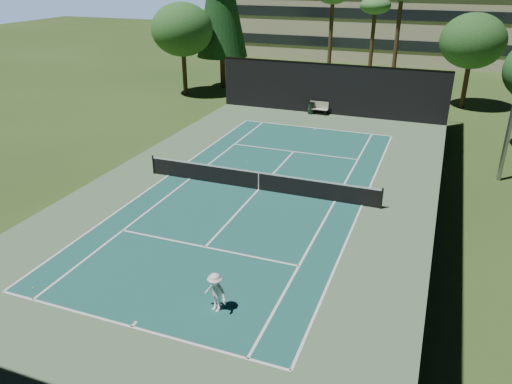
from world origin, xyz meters
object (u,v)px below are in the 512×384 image
(tennis_ball_c, at_px, (314,186))
(park_bench, at_px, (319,108))
(player, at_px, (215,292))
(trash_bin, at_px, (311,108))
(tennis_ball_a, at_px, (34,288))
(tennis_net, at_px, (259,180))
(tennis_ball_d, at_px, (247,162))
(tennis_ball_b, at_px, (234,173))

(tennis_ball_c, relative_size, park_bench, 0.05)
(player, relative_size, trash_bin, 1.56)
(park_bench, relative_size, trash_bin, 1.59)
(tennis_ball_a, bearing_deg, tennis_net, 67.79)
(tennis_ball_a, height_order, trash_bin, trash_bin)
(tennis_ball_a, bearing_deg, park_bench, 81.85)
(tennis_net, height_order, tennis_ball_c, tennis_net)
(player, xyz_separation_m, tennis_ball_d, (-4.34, 13.68, -0.70))
(tennis_ball_a, relative_size, tennis_ball_b, 0.85)
(player, relative_size, tennis_ball_d, 23.43)
(tennis_ball_a, height_order, tennis_ball_d, same)
(tennis_net, distance_m, player, 10.31)
(tennis_net, xyz_separation_m, trash_bin, (-1.36, 15.62, -0.08))
(tennis_ball_c, height_order, tennis_ball_d, tennis_ball_c)
(tennis_ball_c, bearing_deg, tennis_net, -149.78)
(park_bench, bearing_deg, tennis_ball_c, -76.53)
(tennis_ball_a, relative_size, tennis_ball_d, 1.01)
(tennis_ball_b, distance_m, trash_bin, 13.95)
(tennis_net, relative_size, tennis_ball_a, 202.57)
(tennis_ball_a, relative_size, tennis_ball_c, 0.93)
(tennis_net, bearing_deg, tennis_ball_a, -112.21)
(tennis_ball_a, height_order, tennis_ball_c, tennis_ball_c)
(player, bearing_deg, tennis_ball_d, 125.64)
(tennis_ball_b, height_order, park_bench, park_bench)
(tennis_net, bearing_deg, tennis_ball_b, 141.35)
(tennis_ball_a, distance_m, trash_bin, 27.13)
(tennis_net, bearing_deg, tennis_ball_c, 30.22)
(tennis_net, bearing_deg, tennis_ball_d, 120.43)
(tennis_net, relative_size, trash_bin, 13.65)
(player, relative_size, tennis_ball_b, 19.56)
(park_bench, distance_m, trash_bin, 0.62)
(tennis_ball_a, distance_m, park_bench, 27.29)
(tennis_ball_b, xyz_separation_m, tennis_ball_d, (0.01, 1.91, -0.01))
(tennis_net, height_order, trash_bin, tennis_net)
(tennis_ball_c, bearing_deg, park_bench, 103.47)
(tennis_ball_d, bearing_deg, tennis_net, -59.57)
(player, xyz_separation_m, park_bench, (-2.97, 25.77, -0.19))
(tennis_ball_d, bearing_deg, tennis_ball_a, -99.49)
(player, distance_m, park_bench, 25.94)
(tennis_ball_d, height_order, park_bench, park_bench)
(player, height_order, trash_bin, player)
(tennis_net, relative_size, tennis_ball_d, 205.59)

